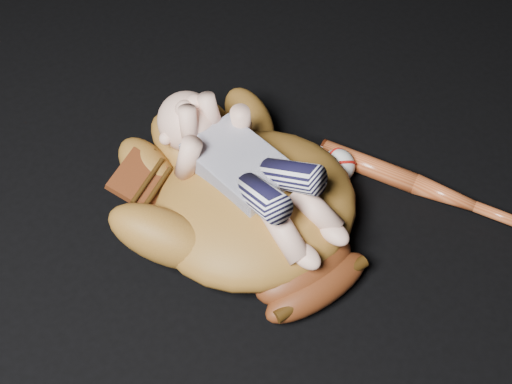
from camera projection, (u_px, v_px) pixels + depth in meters
baseball_glove at (255, 199)px, 1.08m from camera, size 0.44×0.51×0.16m
newborn_baby at (252, 171)px, 1.04m from camera, size 0.23×0.42×0.16m
baseball_bat at (427, 188)px, 1.17m from camera, size 0.22×0.39×0.04m
baseball at (338, 166)px, 1.19m from camera, size 0.07×0.07×0.06m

